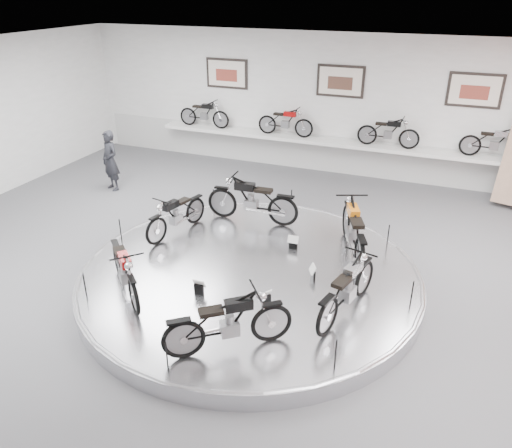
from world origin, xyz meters
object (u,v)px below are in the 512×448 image
at_px(shelf, 334,143).
at_px(bike_b, 252,200).
at_px(bike_c, 176,214).
at_px(bike_f, 348,288).
at_px(bike_e, 228,322).
at_px(visitor, 110,161).
at_px(bike_a, 354,229).
at_px(bike_d, 125,269).
at_px(display_platform, 250,276).

distance_m(shelf, bike_b, 4.48).
xyz_separation_m(bike_c, bike_f, (4.02, -1.51, 0.04)).
relative_size(bike_c, bike_e, 0.93).
xyz_separation_m(bike_c, visitor, (-3.32, 2.22, 0.07)).
xyz_separation_m(bike_c, bike_e, (2.62, -3.04, 0.03)).
height_order(shelf, bike_a, bike_a).
xyz_separation_m(bike_a, bike_d, (-3.34, -2.85, -0.07)).
height_order(bike_c, visitor, visitor).
bearing_deg(visitor, bike_b, 10.84).
bearing_deg(bike_f, bike_e, 150.97).
relative_size(bike_a, bike_f, 1.12).
height_order(bike_a, bike_e, bike_a).
bearing_deg(bike_c, bike_b, 144.31).
height_order(bike_a, visitor, visitor).
distance_m(bike_a, bike_f, 2.04).
bearing_deg(bike_d, bike_e, 26.04).
xyz_separation_m(display_platform, shelf, (0.00, 6.40, 0.85)).
bearing_deg(bike_b, visitor, -16.25).
relative_size(bike_a, visitor, 1.13).
distance_m(display_platform, bike_f, 2.19).
bearing_deg(bike_a, bike_c, 76.13).
relative_size(shelf, visitor, 6.66).
bearing_deg(bike_e, bike_b, 69.18).
height_order(bike_c, bike_f, bike_f).
xyz_separation_m(bike_f, visitor, (-7.35, 3.73, 0.04)).
bearing_deg(bike_e, display_platform, 66.06).
xyz_separation_m(bike_b, bike_e, (1.34, -4.19, -0.04)).
xyz_separation_m(display_platform, bike_b, (-0.77, 1.99, 0.68)).
bearing_deg(shelf, bike_e, -86.19).
height_order(display_platform, bike_f, bike_f).
height_order(display_platform, bike_a, bike_a).
bearing_deg(bike_f, bike_c, 83.09).
height_order(bike_f, visitor, visitor).
height_order(display_platform, bike_b, bike_b).
bearing_deg(bike_e, visitor, 99.98).
distance_m(display_platform, bike_e, 2.36).
distance_m(display_platform, bike_c, 2.29).
bearing_deg(bike_c, shelf, 172.18).
relative_size(shelf, bike_c, 7.14).
bearing_deg(bike_b, bike_f, 132.63).
bearing_deg(bike_c, bike_a, 110.09).
distance_m(bike_a, visitor, 7.22).
distance_m(display_platform, shelf, 6.46).
distance_m(bike_c, bike_f, 4.30).
xyz_separation_m(bike_b, visitor, (-4.60, 1.07, -0.01)).
distance_m(display_platform, bike_b, 2.23).
distance_m(bike_c, bike_d, 2.38).
distance_m(bike_e, visitor, 7.93).
bearing_deg(bike_e, bike_c, 92.22).
relative_size(bike_c, visitor, 0.93).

